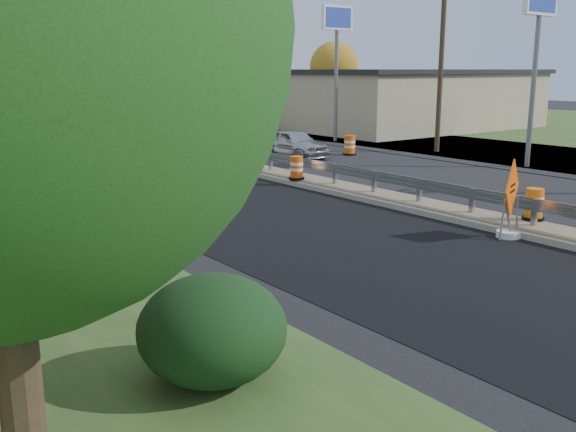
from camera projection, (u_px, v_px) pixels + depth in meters
ground at (419, 208)px, 20.17m from camera, size 140.00×140.00×0.00m
milled_overlay at (151, 180)px, 25.36m from camera, size 7.20×120.00×0.01m
median at (271, 173)px, 26.37m from camera, size 1.60×55.00×0.23m
guardrail at (257, 155)px, 27.01m from camera, size 0.10×46.15×0.72m
retail_building_near at (407, 99)px, 47.58m from camera, size 18.50×12.50×4.27m
pylon_sign_south at (539, 16)px, 27.23m from camera, size 2.20×0.30×7.90m
pylon_sign_mid at (337, 31)px, 37.34m from camera, size 2.20×0.30×7.90m
pylon_sign_north at (214, 39)px, 48.23m from camera, size 2.20×0.30×7.90m
utility_pole_smid at (441, 56)px, 32.82m from camera, size 1.90×0.26×9.40m
utility_pole_nmid at (271, 60)px, 44.49m from camera, size 1.90×0.26×9.40m
utility_pole_north at (172, 62)px, 56.16m from camera, size 1.90×0.26×9.40m
hedge_south at (212, 329)px, 8.87m from camera, size 2.09×2.09×1.52m
hedge_mid at (43, 243)px, 13.25m from camera, size 2.09×2.09×1.52m
tree_far_yellow at (334, 66)px, 60.88m from camera, size 4.62×4.62×6.86m
caution_sign at (510, 218)px, 16.52m from camera, size 1.39×0.62×2.06m
barrel_median_near at (534, 205)px, 17.53m from camera, size 0.60×0.60×0.87m
barrel_median_mid at (297, 168)px, 24.03m from camera, size 0.59×0.59×0.87m
barrel_median_far at (157, 136)px, 35.67m from camera, size 0.59×0.59×0.87m
barrel_shoulder_near at (350, 146)px, 32.64m from camera, size 0.68×0.68×1.00m
barrel_shoulder_mid at (253, 133)px, 39.81m from camera, size 0.62×0.62×0.91m
barrel_shoulder_far at (187, 122)px, 47.96m from camera, size 0.57×0.57×0.84m
car_silver at (294, 143)px, 31.73m from camera, size 1.79×4.15×1.39m
car_dark_mid at (207, 123)px, 43.78m from camera, size 1.48×4.22×1.39m
car_dark_far at (102, 118)px, 49.29m from camera, size 1.78×4.29×1.24m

